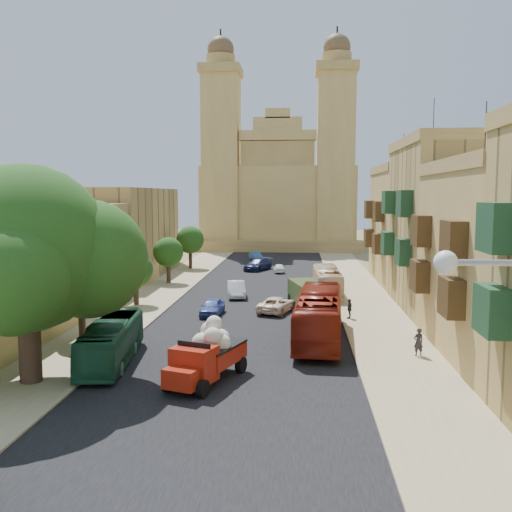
# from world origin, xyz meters

# --- Properties ---
(ground) EXTENTS (260.00, 260.00, 0.00)m
(ground) POSITION_xyz_m (0.00, 0.00, 0.00)
(ground) COLOR olive
(road_surface) EXTENTS (14.00, 140.00, 0.01)m
(road_surface) POSITION_xyz_m (0.00, 30.00, 0.01)
(road_surface) COLOR black
(road_surface) RESTS_ON ground
(sidewalk_east) EXTENTS (5.00, 140.00, 0.01)m
(sidewalk_east) POSITION_xyz_m (9.50, 30.00, 0.01)
(sidewalk_east) COLOR tan
(sidewalk_east) RESTS_ON ground
(sidewalk_west) EXTENTS (5.00, 140.00, 0.01)m
(sidewalk_west) POSITION_xyz_m (-9.50, 30.00, 0.01)
(sidewalk_west) COLOR tan
(sidewalk_west) RESTS_ON ground
(kerb_east) EXTENTS (0.25, 140.00, 0.12)m
(kerb_east) POSITION_xyz_m (7.00, 30.00, 0.06)
(kerb_east) COLOR tan
(kerb_east) RESTS_ON ground
(kerb_west) EXTENTS (0.25, 140.00, 0.12)m
(kerb_west) POSITION_xyz_m (-7.00, 30.00, 0.06)
(kerb_west) COLOR tan
(kerb_west) RESTS_ON ground
(townhouse_c) EXTENTS (9.00, 14.00, 17.40)m
(townhouse_c) POSITION_xyz_m (15.95, 25.00, 6.91)
(townhouse_c) COLOR tan
(townhouse_c) RESTS_ON ground
(townhouse_d) EXTENTS (9.00, 14.00, 15.90)m
(townhouse_d) POSITION_xyz_m (15.95, 39.00, 6.16)
(townhouse_d) COLOR tan
(townhouse_d) RESTS_ON ground
(west_wall) EXTENTS (1.00, 40.00, 1.80)m
(west_wall) POSITION_xyz_m (-12.50, 20.00, 0.90)
(west_wall) COLOR tan
(west_wall) RESTS_ON ground
(west_building_low) EXTENTS (10.00, 28.00, 8.40)m
(west_building_low) POSITION_xyz_m (-18.00, 18.00, 4.20)
(west_building_low) COLOR olive
(west_building_low) RESTS_ON ground
(west_building_mid) EXTENTS (10.00, 22.00, 10.00)m
(west_building_mid) POSITION_xyz_m (-18.00, 44.00, 5.00)
(west_building_mid) COLOR tan
(west_building_mid) RESTS_ON ground
(church) EXTENTS (28.00, 22.50, 36.30)m
(church) POSITION_xyz_m (-0.00, 78.61, 9.52)
(church) COLOR tan
(church) RESTS_ON ground
(ficus_tree) EXTENTS (10.75, 9.89, 10.75)m
(ficus_tree) POSITION_xyz_m (-9.40, 4.01, 6.36)
(ficus_tree) COLOR #3B281D
(ficus_tree) RESTS_ON ground
(street_tree_a) EXTENTS (3.37, 3.37, 5.17)m
(street_tree_a) POSITION_xyz_m (-10.00, 12.00, 3.46)
(street_tree_a) COLOR #3B281D
(street_tree_a) RESTS_ON ground
(street_tree_b) EXTENTS (2.90, 2.90, 4.45)m
(street_tree_b) POSITION_xyz_m (-10.00, 24.00, 2.97)
(street_tree_b) COLOR #3B281D
(street_tree_b) RESTS_ON ground
(street_tree_c) EXTENTS (3.14, 3.14, 4.83)m
(street_tree_c) POSITION_xyz_m (-10.00, 36.00, 3.23)
(street_tree_c) COLOR #3B281D
(street_tree_c) RESTS_ON ground
(street_tree_d) EXTENTS (3.48, 3.48, 5.36)m
(street_tree_d) POSITION_xyz_m (-10.00, 48.00, 3.59)
(street_tree_d) COLOR #3B281D
(street_tree_d) RESTS_ON ground
(red_truck) EXTENTS (3.69, 5.75, 3.18)m
(red_truck) POSITION_xyz_m (-0.81, 4.62, 1.40)
(red_truck) COLOR #A61E0C
(red_truck) RESTS_ON ground
(olive_pickup) EXTENTS (3.28, 5.33, 2.05)m
(olive_pickup) POSITION_xyz_m (4.35, 24.33, 1.00)
(olive_pickup) COLOR #33481B
(olive_pickup) RESTS_ON ground
(bus_green_north) EXTENTS (3.05, 8.96, 2.45)m
(bus_green_north) POSITION_xyz_m (-6.50, 7.31, 1.22)
(bus_green_north) COLOR #1C5334
(bus_green_north) RESTS_ON ground
(bus_red_east) EXTENTS (3.43, 11.60, 3.19)m
(bus_red_east) POSITION_xyz_m (5.01, 13.08, 1.59)
(bus_red_east) COLOR maroon
(bus_red_east) RESTS_ON ground
(bus_cream_east) EXTENTS (2.49, 9.29, 2.57)m
(bus_cream_east) POSITION_xyz_m (6.31, 30.13, 1.28)
(bus_cream_east) COLOR beige
(bus_cream_east) RESTS_ON ground
(car_blue_a) EXTENTS (1.71, 3.84, 1.28)m
(car_blue_a) POSITION_xyz_m (-2.93, 20.24, 0.64)
(car_blue_a) COLOR #3E55A8
(car_blue_a) RESTS_ON ground
(car_white_a) EXTENTS (2.17, 4.53, 1.43)m
(car_white_a) POSITION_xyz_m (-1.96, 28.20, 0.72)
(car_white_a) COLOR silver
(car_white_a) RESTS_ON ground
(car_cream) EXTENTS (3.30, 4.88, 1.24)m
(car_cream) POSITION_xyz_m (1.97, 21.74, 0.62)
(car_cream) COLOR #FEE2C3
(car_cream) RESTS_ON ground
(car_dkblue) EXTENTS (3.79, 5.25, 1.41)m
(car_dkblue) POSITION_xyz_m (-1.36, 46.75, 0.71)
(car_dkblue) COLOR #141B42
(car_dkblue) RESTS_ON ground
(car_white_b) EXTENTS (1.59, 3.26, 1.07)m
(car_white_b) POSITION_xyz_m (1.31, 44.83, 0.54)
(car_white_b) COLOR white
(car_white_b) RESTS_ON ground
(car_blue_b) EXTENTS (2.32, 3.89, 1.21)m
(car_blue_b) POSITION_xyz_m (-2.49, 57.73, 0.61)
(car_blue_b) COLOR #3C6296
(car_blue_b) RESTS_ON ground
(pedestrian_a) EXTENTS (0.69, 0.55, 1.63)m
(pedestrian_a) POSITION_xyz_m (10.59, 10.07, 0.82)
(pedestrian_a) COLOR #272229
(pedestrian_a) RESTS_ON ground
(pedestrian_c) EXTENTS (0.55, 0.93, 1.50)m
(pedestrian_c) POSITION_xyz_m (7.50, 19.84, 0.75)
(pedestrian_c) COLOR #2A2A30
(pedestrian_c) RESTS_ON ground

